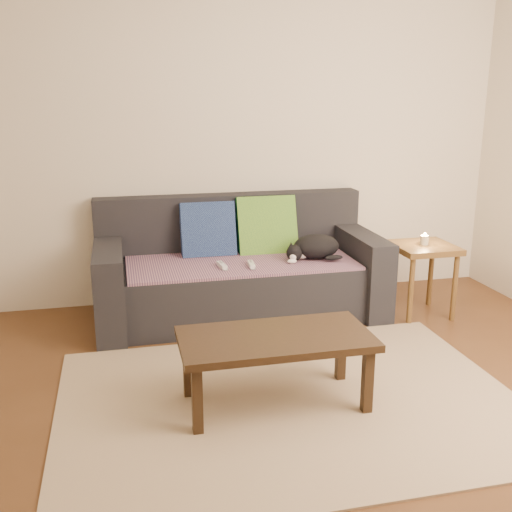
# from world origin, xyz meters

# --- Properties ---
(ground) EXTENTS (4.50, 4.50, 0.00)m
(ground) POSITION_xyz_m (0.00, 0.00, 0.00)
(ground) COLOR brown
(ground) RESTS_ON ground
(back_wall) EXTENTS (4.50, 0.04, 2.60)m
(back_wall) POSITION_xyz_m (0.00, 2.00, 1.30)
(back_wall) COLOR beige
(back_wall) RESTS_ON ground
(sofa) EXTENTS (2.10, 0.94, 0.87)m
(sofa) POSITION_xyz_m (0.00, 1.57, 0.31)
(sofa) COLOR #232328
(sofa) RESTS_ON ground
(throw_blanket) EXTENTS (1.66, 0.74, 0.02)m
(throw_blanket) POSITION_xyz_m (0.00, 1.48, 0.43)
(throw_blanket) COLOR #402B51
(throw_blanket) RESTS_ON sofa
(cushion_navy) EXTENTS (0.41, 0.21, 0.43)m
(cushion_navy) POSITION_xyz_m (-0.20, 1.74, 0.63)
(cushion_navy) COLOR #111E4C
(cushion_navy) RESTS_ON throw_blanket
(cushion_green) EXTENTS (0.46, 0.25, 0.48)m
(cushion_green) POSITION_xyz_m (0.26, 1.74, 0.63)
(cushion_green) COLOR #0B4729
(cushion_green) RESTS_ON throw_blanket
(cat) EXTENTS (0.47, 0.37, 0.18)m
(cat) POSITION_xyz_m (0.55, 1.42, 0.53)
(cat) COLOR black
(cat) RESTS_ON throw_blanket
(wii_remote_a) EXTENTS (0.05, 0.15, 0.03)m
(wii_remote_a) POSITION_xyz_m (-0.17, 1.34, 0.46)
(wii_remote_a) COLOR white
(wii_remote_a) RESTS_ON throw_blanket
(wii_remote_b) EXTENTS (0.05, 0.15, 0.03)m
(wii_remote_b) POSITION_xyz_m (0.04, 1.32, 0.46)
(wii_remote_b) COLOR white
(wii_remote_b) RESTS_ON throw_blanket
(side_table) EXTENTS (0.44, 0.44, 0.55)m
(side_table) POSITION_xyz_m (1.34, 1.23, 0.45)
(side_table) COLOR brown
(side_table) RESTS_ON ground
(candle) EXTENTS (0.06, 0.06, 0.09)m
(candle) POSITION_xyz_m (1.34, 1.23, 0.58)
(candle) COLOR beige
(candle) RESTS_ON side_table
(rug) EXTENTS (2.50, 1.80, 0.01)m
(rug) POSITION_xyz_m (0.00, 0.15, 0.01)
(rug) COLOR tan
(rug) RESTS_ON ground
(coffee_table) EXTENTS (1.02, 0.51, 0.41)m
(coffee_table) POSITION_xyz_m (-0.09, 0.15, 0.36)
(coffee_table) COLOR black
(coffee_table) RESTS_ON rug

